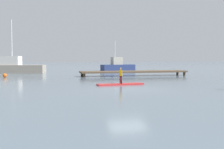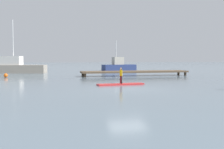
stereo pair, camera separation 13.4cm
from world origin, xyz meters
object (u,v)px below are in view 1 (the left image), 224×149
at_px(paddler_child_solo, 121,75).
at_px(fishing_boat_green_midground, 118,66).
at_px(fishing_boat_white_large, 11,67).
at_px(paddleboard_near, 121,84).
at_px(mooring_buoy_near, 5,75).

bearing_deg(paddler_child_solo, fishing_boat_green_midground, 75.37).
bearing_deg(paddler_child_solo, fishing_boat_white_large, 116.85).
xyz_separation_m(paddleboard_near, fishing_boat_green_midground, (6.06, 23.15, 0.68)).
height_order(fishing_boat_white_large, fishing_boat_green_midground, fishing_boat_white_large).
bearing_deg(fishing_boat_green_midground, mooring_buoy_near, -141.81).
height_order(fishing_boat_green_midground, mooring_buoy_near, fishing_boat_green_midground).
relative_size(fishing_boat_white_large, fishing_boat_green_midground, 1.54).
height_order(paddleboard_near, paddler_child_solo, paddler_child_solo).
xyz_separation_m(fishing_boat_white_large, mooring_buoy_near, (0.26, -8.77, -0.67)).
bearing_deg(fishing_boat_white_large, paddleboard_near, -63.17).
relative_size(paddleboard_near, fishing_boat_green_midground, 0.65).
height_order(paddler_child_solo, mooring_buoy_near, paddler_child_solo).
distance_m(fishing_boat_white_large, fishing_boat_green_midground, 16.36).
bearing_deg(fishing_boat_green_midground, fishing_boat_white_large, -167.37).
bearing_deg(paddler_child_solo, mooring_buoy_near, 131.74).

